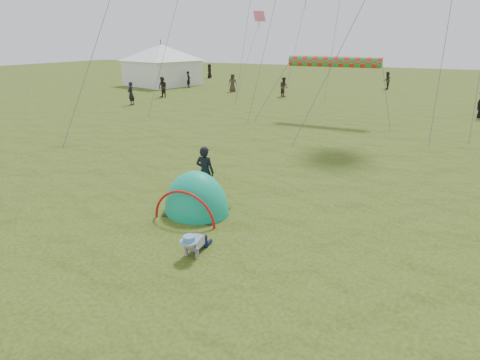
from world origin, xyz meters
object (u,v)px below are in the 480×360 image
at_px(popup_tent, 197,212).
at_px(event_marquee, 162,64).
at_px(standing_adult, 205,172).
at_px(crawling_toddler, 194,243).

xyz_separation_m(popup_tent, event_marquee, (-20.50, 26.64, 2.30)).
relative_size(standing_adult, event_marquee, 0.25).
xyz_separation_m(crawling_toddler, standing_adult, (-1.50, 3.11, 0.53)).
height_order(crawling_toddler, standing_adult, standing_adult).
relative_size(popup_tent, standing_adult, 1.52).
bearing_deg(popup_tent, standing_adult, 104.77).
bearing_deg(crawling_toddler, event_marquee, 124.83).
relative_size(crawling_toddler, event_marquee, 0.12).
relative_size(crawling_toddler, standing_adult, 0.47).
distance_m(crawling_toddler, popup_tent, 2.28).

